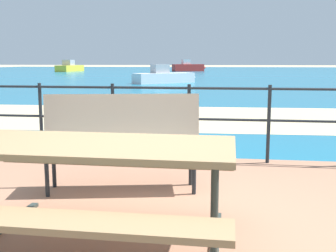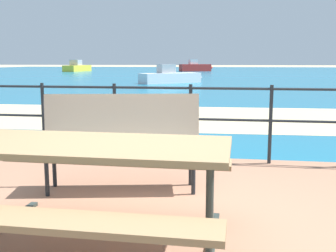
{
  "view_description": "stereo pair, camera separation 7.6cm",
  "coord_description": "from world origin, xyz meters",
  "px_view_note": "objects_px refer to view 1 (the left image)",
  "views": [
    {
      "loc": [
        0.46,
        -2.74,
        1.32
      ],
      "look_at": [
        -0.12,
        1.36,
        0.66
      ],
      "focal_mm": 44.5,
      "sensor_mm": 36.0,
      "label": 1
    },
    {
      "loc": [
        0.53,
        -2.73,
        1.32
      ],
      "look_at": [
        -0.12,
        1.36,
        0.66
      ],
      "focal_mm": 44.5,
      "sensor_mm": 36.0,
      "label": 2
    }
  ],
  "objects_px": {
    "boat_far": "(70,68)",
    "picnic_table": "(91,167)",
    "park_bench": "(122,133)",
    "boat_mid": "(165,77)",
    "boat_near": "(189,67)"
  },
  "relations": [
    {
      "from": "park_bench",
      "to": "boat_far",
      "type": "xyz_separation_m",
      "value": [
        -18.01,
        45.37,
        -0.14
      ]
    },
    {
      "from": "picnic_table",
      "to": "boat_near",
      "type": "height_order",
      "value": "boat_near"
    },
    {
      "from": "boat_near",
      "to": "boat_far",
      "type": "relative_size",
      "value": 0.77
    },
    {
      "from": "boat_far",
      "to": "picnic_table",
      "type": "bearing_deg",
      "value": -154.2
    },
    {
      "from": "boat_near",
      "to": "picnic_table",
      "type": "bearing_deg",
      "value": -114.31
    },
    {
      "from": "park_bench",
      "to": "boat_far",
      "type": "bearing_deg",
      "value": 100.62
    },
    {
      "from": "picnic_table",
      "to": "boat_mid",
      "type": "xyz_separation_m",
      "value": [
        -2.73,
        21.85,
        -0.28
      ]
    },
    {
      "from": "picnic_table",
      "to": "boat_far",
      "type": "xyz_separation_m",
      "value": [
        -18.16,
        46.78,
        -0.17
      ]
    },
    {
      "from": "boat_mid",
      "to": "boat_near",
      "type": "bearing_deg",
      "value": 49.1
    },
    {
      "from": "park_bench",
      "to": "boat_far",
      "type": "distance_m",
      "value": 48.81
    },
    {
      "from": "picnic_table",
      "to": "boat_near",
      "type": "distance_m",
      "value": 49.6
    },
    {
      "from": "park_bench",
      "to": "boat_mid",
      "type": "xyz_separation_m",
      "value": [
        -2.57,
        20.44,
        -0.25
      ]
    },
    {
      "from": "picnic_table",
      "to": "park_bench",
      "type": "height_order",
      "value": "park_bench"
    },
    {
      "from": "park_bench",
      "to": "boat_near",
      "type": "xyz_separation_m",
      "value": [
        -3.62,
        48.04,
        -0.11
      ]
    },
    {
      "from": "park_bench",
      "to": "boat_mid",
      "type": "distance_m",
      "value": 20.6
    }
  ]
}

